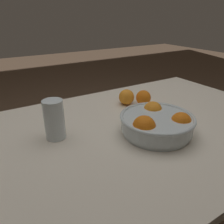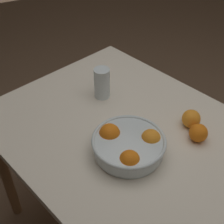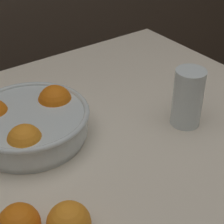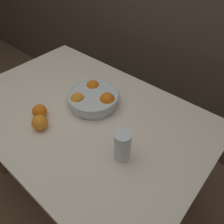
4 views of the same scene
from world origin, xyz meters
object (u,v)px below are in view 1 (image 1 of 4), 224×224
at_px(orange_loose_near_bowl, 126,97).
at_px(fruit_bowl, 157,123).
at_px(juice_glass, 54,121).
at_px(orange_loose_front, 143,98).

bearing_deg(orange_loose_near_bowl, fruit_bowl, 76.75).
relative_size(juice_glass, orange_loose_near_bowl, 1.90).
bearing_deg(orange_loose_near_bowl, orange_loose_front, 145.08).
bearing_deg(fruit_bowl, juice_glass, -26.83).
xyz_separation_m(orange_loose_near_bowl, orange_loose_front, (-0.06, 0.04, -0.00)).
bearing_deg(juice_glass, orange_loose_near_bowl, -162.37).
bearing_deg(fruit_bowl, orange_loose_near_bowl, -103.25).
bearing_deg(orange_loose_front, orange_loose_near_bowl, -34.92).
bearing_deg(orange_loose_near_bowl, juice_glass, 17.63).
relative_size(juice_glass, orange_loose_front, 1.98).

